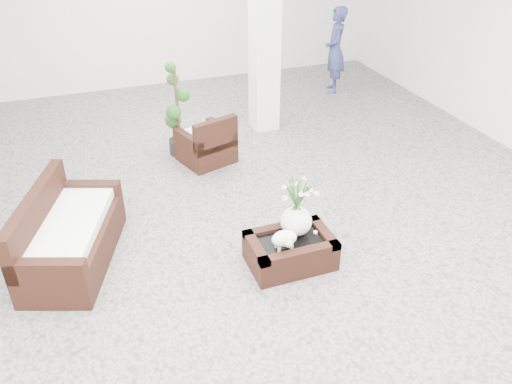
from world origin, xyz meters
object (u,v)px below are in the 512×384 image
object	(u,v)px
armchair	(205,138)
loveseat	(70,229)
coffee_table	(290,252)
topiary	(177,110)

from	to	relation	value
armchair	loveseat	size ratio (longest dim) A/B	0.47
coffee_table	loveseat	world-z (taller)	loveseat
armchair	loveseat	world-z (taller)	loveseat
armchair	topiary	distance (m)	0.58
coffee_table	topiary	xyz separation A→B (m)	(-0.52, 3.00, 0.55)
loveseat	topiary	size ratio (longest dim) A/B	1.12
topiary	armchair	bearing A→B (deg)	-51.02
loveseat	armchair	bearing A→B (deg)	-27.99
coffee_table	topiary	bearing A→B (deg)	99.79
coffee_table	loveseat	size ratio (longest dim) A/B	0.57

